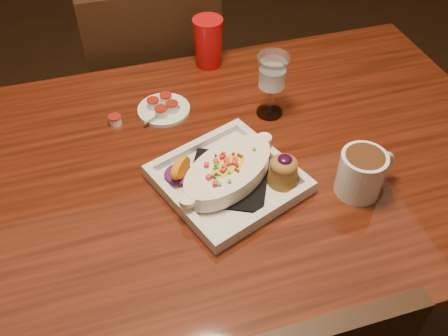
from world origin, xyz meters
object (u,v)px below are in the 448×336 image
object	(u,v)px
table	(201,196)
coffee_mug	(362,172)
chair_far	(155,94)
red_tumbler	(208,43)
goblet	(272,75)
saucer	(163,108)
plate	(232,174)

from	to	relation	value
table	coffee_mug	world-z (taller)	coffee_mug
chair_far	red_tumbler	bearing A→B (deg)	119.30
goblet	chair_far	bearing A→B (deg)	113.93
chair_far	red_tumbler	xyz separation A→B (m)	(0.13, -0.23, 0.31)
table	chair_far	distance (m)	0.65
chair_far	saucer	size ratio (longest dim) A/B	7.04
table	plate	world-z (taller)	plate
table	red_tumbler	xyz separation A→B (m)	(0.13, 0.40, 0.17)
table	goblet	bearing A→B (deg)	32.27
red_tumbler	table	bearing A→B (deg)	-108.40
plate	red_tumbler	distance (m)	0.47
saucer	plate	bearing A→B (deg)	-72.47
saucer	red_tumbler	world-z (taller)	red_tumbler
table	coffee_mug	size ratio (longest dim) A/B	11.09
goblet	saucer	distance (m)	0.29
red_tumbler	goblet	bearing A→B (deg)	-71.38
chair_far	table	bearing A→B (deg)	90.00
goblet	table	bearing A→B (deg)	-147.73
coffee_mug	goblet	bearing A→B (deg)	95.86
plate	table	bearing A→B (deg)	107.96
goblet	saucer	world-z (taller)	goblet
coffee_mug	plate	bearing A→B (deg)	148.77
table	coffee_mug	bearing A→B (deg)	-27.85
goblet	red_tumbler	size ratio (longest dim) A/B	1.19
table	goblet	world-z (taller)	goblet
goblet	plate	bearing A→B (deg)	-128.29
chair_far	goblet	size ratio (longest dim) A/B	5.66
chair_far	saucer	distance (m)	0.48
chair_far	plate	xyz separation A→B (m)	(0.06, -0.70, 0.27)
chair_far	saucer	xyz separation A→B (m)	(-0.04, -0.41, 0.25)
table	saucer	bearing A→B (deg)	99.32
plate	coffee_mug	size ratio (longest dim) A/B	2.56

